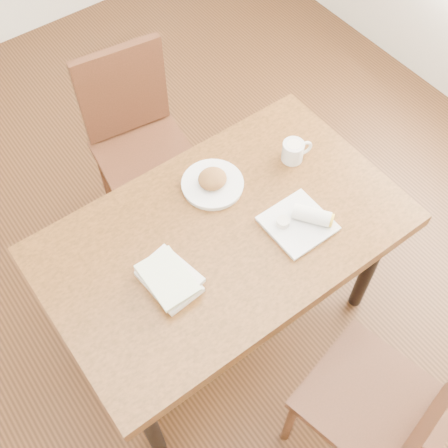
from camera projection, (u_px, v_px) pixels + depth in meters
ground at (224, 319)px, 2.65m from camera, size 4.00×5.00×0.01m
room_walls at (224, 24)px, 1.29m from camera, size 4.02×5.02×2.80m
table at (224, 243)px, 2.09m from camera, size 1.32×0.80×0.75m
chair_near at (394, 408)px, 1.87m from camera, size 0.50×0.50×0.95m
chair_far at (138, 135)px, 2.56m from camera, size 0.48×0.48×0.95m
plate_scone at (213, 182)px, 2.12m from camera, size 0.24×0.24×0.08m
coffee_mug at (294, 151)px, 2.18m from camera, size 0.12×0.09×0.09m
plate_burrito at (302, 221)px, 2.02m from camera, size 0.22×0.22×0.07m
book_stack at (169, 279)px, 1.89m from camera, size 0.18×0.23×0.06m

